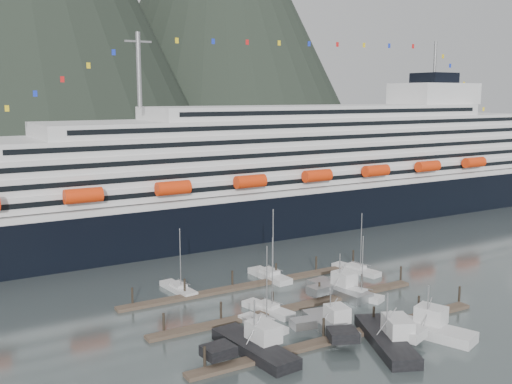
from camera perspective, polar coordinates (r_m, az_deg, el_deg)
ground at (r=95.86m, az=7.04°, el=-10.99°), size 1600.00×1600.00×0.00m
cruise_ship at (r=153.52m, az=3.41°, el=1.37°), size 210.00×30.40×50.30m
dock_near at (r=85.66m, az=8.56°, el=-13.33°), size 48.18×2.28×3.20m
dock_mid at (r=95.32m, az=3.51°, el=-10.86°), size 48.18×2.28×3.20m
dock_far at (r=105.70m, az=-0.51°, el=-8.79°), size 48.18×2.28×3.20m
sailboat_a at (r=88.11m, az=0.66°, el=-12.50°), size 3.83×8.72×12.58m
sailboat_c at (r=93.73m, az=1.14°, el=-11.13°), size 4.56×9.59×12.37m
sailboat_e at (r=103.89m, az=-7.41°, el=-9.15°), size 3.26×9.45×11.51m
sailboat_f at (r=109.84m, az=1.30°, el=-8.02°), size 3.55×10.27×13.56m
sailboat_g at (r=115.22m, az=9.51°, el=-7.34°), size 4.49×10.28×11.88m
sailboat_h at (r=101.29m, az=9.57°, el=-9.69°), size 5.82×9.05×10.96m
trawler_a at (r=79.67m, az=-0.25°, el=-14.49°), size 10.70×14.78×8.00m
trawler_b at (r=87.50m, az=6.99°, el=-12.37°), size 8.77×11.48×7.17m
trawler_c at (r=83.82m, az=12.16°, el=-13.46°), size 12.87×15.99×8.05m
trawler_d at (r=88.47m, az=15.92°, el=-12.38°), size 11.07×13.70×7.87m
trawler_e at (r=102.20m, az=7.88°, el=-9.14°), size 9.33×12.24×7.76m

